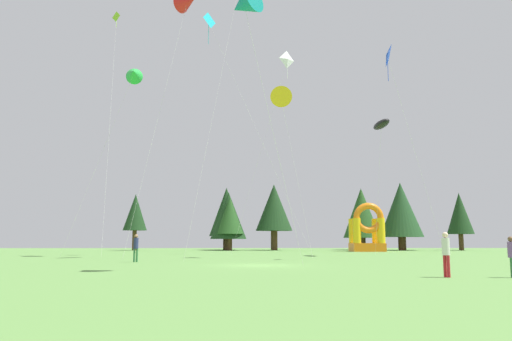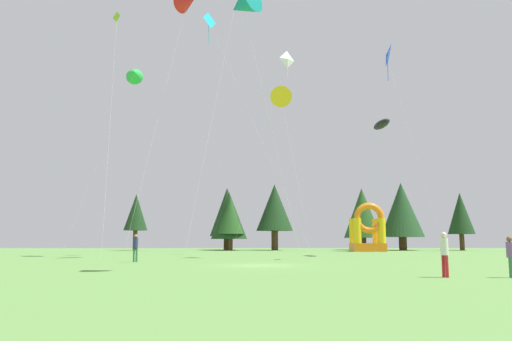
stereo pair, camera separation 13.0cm
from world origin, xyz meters
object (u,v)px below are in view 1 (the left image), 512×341
Objects in this scene: kite_teal_delta at (244,4)px; kite_blue_diamond at (386,57)px; kite_white_diamond at (288,61)px; kite_lime_diamond at (117,21)px; kite_cyan_diamond at (208,23)px; kite_black_parafoil at (381,124)px; kite_green_delta at (134,74)px; person_near_camera at (136,246)px; person_left_edge at (511,253)px; person_far_side at (446,250)px; inflatable_red_slide at (367,233)px; kite_red_delta at (187,1)px; kite_yellow_delta at (281,99)px.

kite_blue_diamond reaches higher than kite_teal_delta.
kite_lime_diamond is at bearing 176.99° from kite_white_diamond.
kite_white_diamond is (18.48, -0.97, -4.70)m from kite_lime_diamond.
kite_teal_delta is 0.60× the size of kite_cyan_diamond.
kite_black_parafoil is 0.72× the size of kite_green_delta.
person_near_camera is at bearing -74.52° from kite_green_delta.
person_left_edge is at bearing -21.42° from kite_teal_delta.
person_far_side is 44.09m from inflatable_red_slide.
kite_blue_diamond reaches higher than person_near_camera.
kite_cyan_diamond is at bearing -4.22° from person_far_side.
inflatable_red_slide is (20.74, 19.32, -21.18)m from kite_red_delta.
kite_lime_diamond is 33.55m from kite_teal_delta.
kite_lime_diamond is at bearing -158.87° from inflatable_red_slide.
kite_cyan_diamond reaches higher than person_far_side.
kite_white_diamond reaches higher than person_near_camera.
person_far_side is (5.11, -21.59, -12.38)m from kite_yellow_delta.
kite_white_diamond reaches higher than person_left_edge.
kite_red_delta is 4.04× the size of inflatable_red_slide.
person_far_side is at bearing -99.24° from kite_blue_diamond.
kite_green_delta is 2.93× the size of inflatable_red_slide.
kite_yellow_delta is 7.81× the size of person_near_camera.
kite_yellow_delta is 0.81× the size of kite_green_delta.
kite_black_parafoil is at bearing -165.43° from person_near_camera.
kite_white_diamond is 0.89× the size of kite_cyan_diamond.
kite_cyan_diamond is at bearing -120.38° from person_near_camera.
kite_red_delta is 13.28× the size of person_near_camera.
kite_lime_diamond reaches higher than kite_white_diamond.
kite_red_delta is at bearing -113.88° from kite_cyan_diamond.
kite_black_parafoil reaches higher than person_near_camera.
kite_lime_diamond is at bearing 148.33° from kite_yellow_delta.
kite_lime_diamond is 11.06m from kite_green_delta.
inflatable_red_slide is at bearing 48.55° from kite_white_diamond.
kite_teal_delta is 17.51m from person_near_camera.
kite_yellow_delta is (6.82, -6.37, -9.54)m from kite_cyan_diamond.
kite_cyan_diamond is 38.59m from person_left_edge.
kite_green_delta is at bearing 158.73° from kite_blue_diamond.
kite_blue_diamond is (14.73, -10.78, -7.42)m from kite_cyan_diamond.
kite_red_delta is (8.62, -7.98, -1.56)m from kite_lime_diamond.
inflatable_red_slide is at bearing 81.80° from kite_black_parafoil.
kite_lime_diamond reaches higher than kite_blue_diamond.
person_left_edge is at bearing -62.84° from kite_cyan_diamond.
kite_white_diamond is at bearing -20.48° from person_far_side.
kite_blue_diamond is 0.92× the size of kite_green_delta.
kite_lime_diamond is at bearing 118.32° from kite_green_delta.
person_far_side is at bearing -99.32° from inflatable_red_slide.
kite_yellow_delta reaches higher than kite_teal_delta.
kite_blue_diamond is 22.65m from person_far_side.
kite_white_diamond is 28.27m from person_near_camera.
person_left_edge is (16.14, -24.41, -22.49)m from kite_red_delta.
kite_red_delta is at bearing 46.40° from person_left_edge.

